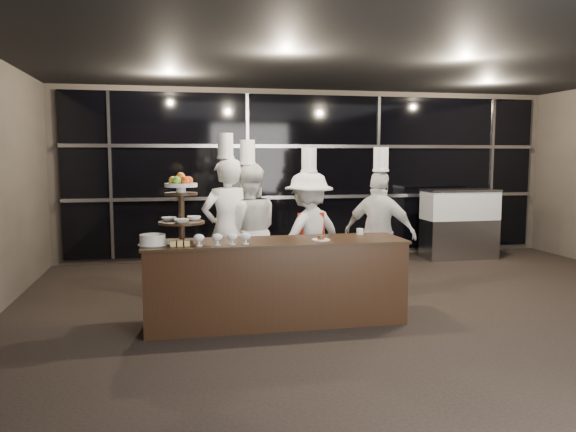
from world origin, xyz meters
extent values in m
plane|color=black|center=(0.00, 0.00, 0.00)|extent=(10.00, 10.00, 0.00)
plane|color=black|center=(0.00, 0.00, 3.00)|extent=(10.00, 10.00, 0.00)
plane|color=#473F38|center=(0.00, 5.00, 1.50)|extent=(9.00, 0.00, 9.00)
cube|color=black|center=(0.00, 4.94, 1.50)|extent=(8.60, 0.04, 2.80)
cube|color=#A5A5AA|center=(0.00, 4.89, 1.10)|extent=(8.60, 0.06, 0.06)
cube|color=#A5A5AA|center=(0.00, 4.89, 2.00)|extent=(8.60, 0.06, 0.06)
cube|color=#A5A5AA|center=(-3.50, 4.91, 1.50)|extent=(0.05, 0.05, 2.80)
cube|color=#A5A5AA|center=(-1.20, 4.91, 1.50)|extent=(0.05, 0.05, 2.80)
cube|color=#A5A5AA|center=(1.20, 4.91, 1.50)|extent=(0.05, 0.05, 2.80)
cube|color=#A5A5AA|center=(3.50, 4.91, 1.50)|extent=(0.05, 0.05, 2.80)
cube|color=black|center=(-1.41, 1.09, 0.45)|extent=(2.80, 0.70, 0.90)
cube|color=black|center=(-1.41, 1.09, 0.91)|extent=(2.84, 0.74, 0.03)
cylinder|color=black|center=(-2.41, 1.09, 0.94)|extent=(0.24, 0.24, 0.03)
cylinder|color=black|center=(-2.41, 1.09, 1.27)|extent=(0.06, 0.06, 0.70)
cylinder|color=black|center=(-2.41, 1.09, 1.14)|extent=(0.48, 0.48, 0.02)
cylinder|color=black|center=(-2.41, 1.09, 1.44)|extent=(0.34, 0.34, 0.02)
cylinder|color=white|center=(-2.41, 1.09, 1.48)|extent=(0.10, 0.10, 0.06)
cylinder|color=white|center=(-2.41, 1.09, 1.53)|extent=(0.34, 0.34, 0.04)
sphere|color=#E34D13|center=(-2.33, 1.09, 1.58)|extent=(0.09, 0.09, 0.09)
sphere|color=#92C031|center=(-2.37, 1.16, 1.58)|extent=(0.09, 0.09, 0.09)
sphere|color=orange|center=(-2.45, 1.16, 1.58)|extent=(0.09, 0.09, 0.09)
sphere|color=yellow|center=(-2.49, 1.09, 1.58)|extent=(0.09, 0.09, 0.09)
sphere|color=#70BE30|center=(-2.45, 1.03, 1.58)|extent=(0.09, 0.09, 0.09)
sphere|color=#F24B14|center=(-2.37, 1.03, 1.58)|extent=(0.09, 0.09, 0.09)
sphere|color=orange|center=(-2.41, 1.09, 1.62)|extent=(0.09, 0.09, 0.09)
imported|color=white|center=(-2.54, 1.15, 1.17)|extent=(0.16, 0.16, 0.04)
imported|color=white|center=(-2.28, 1.15, 1.18)|extent=(0.15, 0.15, 0.05)
imported|color=white|center=(-2.41, 0.97, 1.17)|extent=(0.16, 0.16, 0.04)
cylinder|color=silver|center=(-2.24, 0.87, 0.93)|extent=(0.07, 0.07, 0.01)
cylinder|color=silver|center=(-2.24, 0.87, 0.96)|extent=(0.02, 0.02, 0.05)
ellipsoid|color=silver|center=(-2.24, 0.87, 1.01)|extent=(0.11, 0.11, 0.08)
ellipsoid|color=green|center=(-2.24, 0.87, 1.01)|extent=(0.08, 0.08, 0.05)
cylinder|color=silver|center=(-2.05, 0.87, 0.93)|extent=(0.07, 0.07, 0.01)
cylinder|color=silver|center=(-2.05, 0.87, 0.96)|extent=(0.02, 0.02, 0.05)
ellipsoid|color=silver|center=(-2.05, 0.87, 1.01)|extent=(0.11, 0.11, 0.08)
ellipsoid|color=red|center=(-2.05, 0.87, 1.01)|extent=(0.08, 0.08, 0.05)
cylinder|color=silver|center=(-1.90, 0.87, 0.93)|extent=(0.07, 0.07, 0.01)
cylinder|color=silver|center=(-1.90, 0.87, 0.96)|extent=(0.02, 0.02, 0.05)
ellipsoid|color=silver|center=(-1.90, 0.87, 1.01)|extent=(0.11, 0.11, 0.08)
ellipsoid|color=beige|center=(-1.90, 0.87, 1.01)|extent=(0.08, 0.08, 0.05)
cylinder|color=silver|center=(-1.76, 0.87, 0.93)|extent=(0.07, 0.07, 0.01)
cylinder|color=silver|center=(-1.76, 0.87, 0.96)|extent=(0.02, 0.02, 0.05)
ellipsoid|color=silver|center=(-1.76, 0.87, 1.01)|extent=(0.11, 0.11, 0.08)
ellipsoid|color=#483112|center=(-1.76, 0.87, 1.01)|extent=(0.08, 0.08, 0.05)
cylinder|color=white|center=(-2.71, 1.04, 0.93)|extent=(0.30, 0.30, 0.01)
cylinder|color=white|center=(-2.71, 1.04, 0.98)|extent=(0.26, 0.26, 0.10)
cube|color=#D4B668|center=(-2.50, 0.89, 0.95)|extent=(0.05, 0.05, 0.05)
cube|color=#D4B668|center=(-2.43, 0.89, 0.95)|extent=(0.05, 0.05, 0.05)
cube|color=#D4B668|center=(-2.36, 0.89, 0.95)|extent=(0.05, 0.05, 0.05)
cube|color=#D4B668|center=(-2.50, 0.96, 0.95)|extent=(0.05, 0.05, 0.05)
cube|color=#D4B668|center=(-2.43, 0.96, 0.95)|extent=(0.05, 0.05, 0.05)
cube|color=#D4B668|center=(-2.36, 0.96, 0.95)|extent=(0.05, 0.05, 0.05)
cylinder|color=white|center=(-0.92, 0.99, 0.93)|extent=(0.20, 0.20, 0.01)
cylinder|color=#4C2814|center=(-0.92, 0.99, 0.95)|extent=(0.08, 0.08, 0.04)
cylinder|color=white|center=(-0.36, 1.34, 0.96)|extent=(0.08, 0.08, 0.07)
cube|color=#A5A5AA|center=(2.53, 4.30, 0.35)|extent=(1.29, 0.55, 0.70)
cube|color=silver|center=(2.53, 4.30, 0.95)|extent=(1.29, 0.55, 0.50)
cube|color=#FFC67F|center=(2.53, 4.30, 0.95)|extent=(1.20, 0.46, 0.40)
cube|color=#A5A5AA|center=(2.53, 4.30, 1.22)|extent=(1.31, 0.57, 0.04)
imported|color=silver|center=(-1.85, 2.06, 0.90)|extent=(0.77, 0.65, 1.81)
cylinder|color=white|center=(-1.85, 2.06, 1.96)|extent=(0.19, 0.19, 0.30)
cylinder|color=white|center=(-1.85, 2.06, 1.81)|extent=(0.21, 0.21, 0.03)
imported|color=white|center=(-1.56, 2.23, 0.87)|extent=(0.85, 0.66, 1.73)
cylinder|color=white|center=(-1.56, 2.23, 1.88)|extent=(0.19, 0.19, 0.30)
cylinder|color=white|center=(-1.56, 2.23, 1.74)|extent=(0.21, 0.21, 0.03)
imported|color=silver|center=(-0.79, 2.08, 0.82)|extent=(1.22, 1.02, 1.63)
cylinder|color=white|center=(-0.79, 2.08, 1.78)|extent=(0.19, 0.19, 0.30)
cylinder|color=white|center=(-0.79, 2.08, 1.64)|extent=(0.21, 0.21, 0.03)
cube|color=#B2200D|center=(-0.79, 1.96, 0.82)|extent=(0.34, 0.03, 0.61)
imported|color=silver|center=(0.13, 1.97, 0.82)|extent=(0.99, 0.93, 1.64)
cylinder|color=white|center=(0.13, 1.97, 1.79)|extent=(0.19, 0.19, 0.30)
cylinder|color=white|center=(0.13, 1.97, 1.65)|extent=(0.21, 0.21, 0.03)
camera|label=1|loc=(-2.49, -4.84, 1.84)|focal=35.00mm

